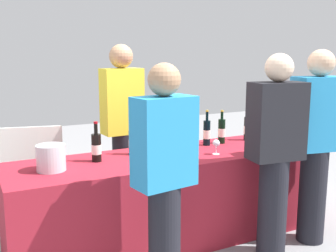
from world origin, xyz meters
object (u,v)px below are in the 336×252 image
Objects in this scene: wine_bottle_4 at (207,133)px; guest_0 at (164,175)px; menu_board at (32,174)px; ice_bucket at (51,158)px; wine_glass_2 at (258,138)px; wine_bottle_2 at (162,141)px; guest_1 at (275,150)px; wine_bottle_5 at (222,131)px; wine_bottle_1 at (133,142)px; wine_glass_0 at (184,145)px; wine_glass_1 at (216,144)px; wine_bottle_0 at (96,147)px; server_pouring at (122,124)px; guest_2 at (316,141)px; wine_bottle_6 at (248,128)px; wine_bottle_3 at (179,137)px.

guest_0 is (-0.88, -0.89, -0.04)m from wine_bottle_4.
ice_bucket is at bearing -76.78° from menu_board.
wine_glass_2 is at bearing 15.71° from guest_0.
wine_bottle_2 is 0.96m from ice_bucket.
wine_bottle_5 is at bearing 95.16° from guest_1.
guest_1 reaches higher than wine_bottle_1.
wine_glass_1 is at bearing -20.34° from wine_glass_0.
wine_glass_1 is (0.63, -0.32, -0.02)m from wine_bottle_1.
guest_1 reaches higher than guest_0.
wine_bottle_5 is 0.44m from wine_glass_1.
wine_bottle_0 is 1.41m from guest_1.
wine_glass_2 is 1.31m from guest_0.
wine_bottle_5 reaches higher than wine_glass_0.
menu_board is (-0.38, 0.91, -0.42)m from wine_bottle_0.
wine_bottle_5 is 0.96m from server_pouring.
ice_bucket is 1.08m from menu_board.
server_pouring is 1.00m from menu_board.
wine_bottle_1 is 1.54m from guest_2.
wine_bottle_1 is 1.46× the size of ice_bucket.
guest_2 is at bearing -21.41° from wine_bottle_0.
server_pouring is 1.43m from guest_0.
wine_bottle_1 reaches higher than wine_glass_1.
wine_bottle_6 is at bearing 1.09° from wine_bottle_4.
wine_bottle_1 is 1.07× the size of wine_bottle_2.
wine_bottle_1 is (0.34, 0.08, -0.01)m from wine_bottle_0.
wine_bottle_6 is (0.31, 0.00, 0.00)m from wine_bottle_5.
guest_1 is at bearing -80.25° from wine_bottle_4.
wine_glass_2 is at bearing -30.02° from wine_bottle_3.
guest_1 is at bearing -61.33° from wine_glass_1.
wine_glass_1 is 0.86× the size of wine_glass_2.
wine_bottle_1 is 0.34× the size of menu_board.
guest_1 is at bearing -47.29° from wine_glass_0.
wine_bottle_5 is 0.19× the size of guest_2.
ice_bucket is (-1.78, 0.17, -0.01)m from wine_glass_2.
guest_0 reaches higher than wine_glass_1.
server_pouring is 1.51m from guest_1.
guest_1 is 0.98× the size of guest_2.
ice_bucket is (-1.09, 0.05, 0.01)m from wine_glass_0.
wine_glass_0 is 0.08× the size of guest_0.
wine_glass_2 is (-0.16, -0.36, -0.01)m from wine_bottle_6.
guest_2 is (1.35, -0.74, 0.02)m from wine_bottle_1.
guest_1 is (1.22, -0.70, -0.01)m from wine_bottle_0.
guest_0 is (-1.20, -0.53, -0.03)m from wine_glass_2.
guest_2 reaches higher than guest_1.
wine_bottle_4 is (1.09, 0.09, 0.01)m from wine_bottle_0.
guest_1 is at bearing 117.37° from server_pouring.
wine_bottle_3 is at bearing 151.15° from guest_2.
wine_glass_1 is at bearing -13.98° from wine_bottle_0.
wine_bottle_6 is at bearing -9.82° from menu_board.
wine_bottle_0 is at bearing -175.53° from wine_bottle_4.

